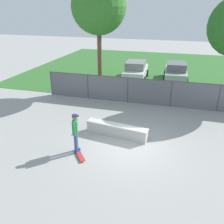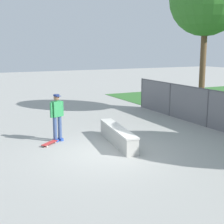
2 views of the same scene
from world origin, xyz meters
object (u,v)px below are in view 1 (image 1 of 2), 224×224
skateboarder (75,131)px  skateboard (81,156)px  car_white (136,70)px  tree_near_left (99,7)px  car_silver (176,72)px  concrete_ledge (117,130)px

skateboarder → skateboard: bearing=-49.0°
skateboarder → car_white: bearing=89.0°
skateboard → car_white: size_ratio=0.17×
skateboard → tree_near_left: bearing=103.4°
tree_near_left → car_silver: size_ratio=1.86×
skateboarder → car_white: 12.59m
concrete_ledge → car_silver: 11.34m
tree_near_left → car_silver: bearing=38.5°
skateboarder → concrete_ledge: bearing=54.9°
concrete_ledge → tree_near_left: tree_near_left is taller
concrete_ledge → car_silver: car_silver is taller
concrete_ledge → car_white: car_white is taller
skateboarder → skateboard: (0.38, -0.44, -0.96)m
skateboard → car_white: bearing=90.7°
concrete_ledge → skateboarder: bearing=-125.1°
car_silver → skateboard: bearing=-103.8°
concrete_ledge → skateboarder: (-1.36, -1.94, 0.71)m
tree_near_left → car_silver: tree_near_left is taller
skateboard → concrete_ledge: bearing=67.5°
skateboarder → car_silver: size_ratio=0.43×
concrete_ledge → car_white: bearing=96.1°
car_white → skateboarder: bearing=-91.0°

